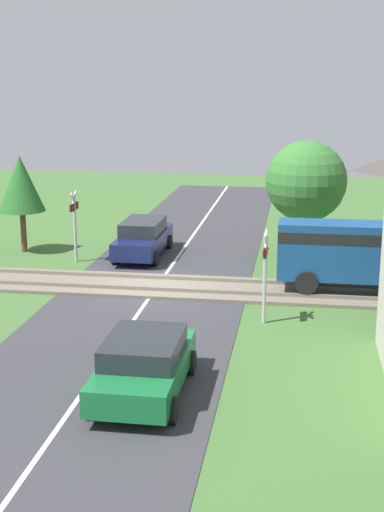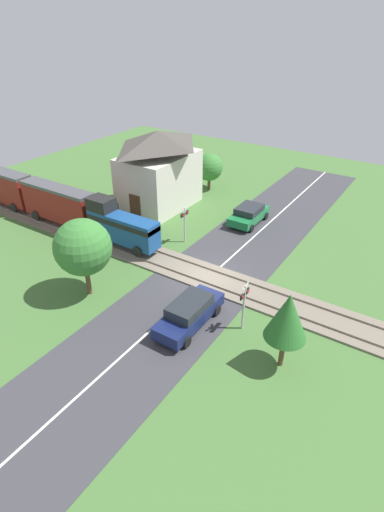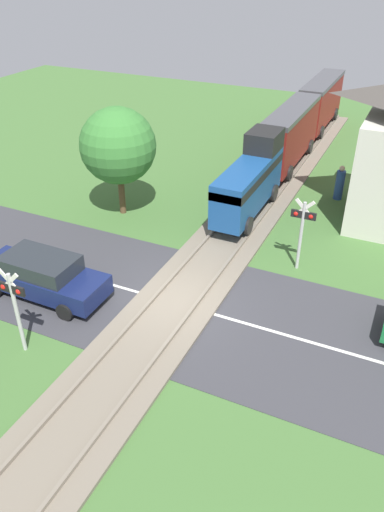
% 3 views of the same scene
% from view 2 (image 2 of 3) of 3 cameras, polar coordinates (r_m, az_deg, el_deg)
% --- Properties ---
extents(ground_plane, '(60.00, 60.00, 0.00)m').
position_cam_2_polar(ground_plane, '(25.21, 2.40, -3.14)').
color(ground_plane, '#426B33').
extents(road_surface, '(48.00, 6.40, 0.02)m').
position_cam_2_polar(road_surface, '(25.21, 2.40, -3.13)').
color(road_surface, '#38383D').
rests_on(road_surface, ground_plane).
extents(track_bed, '(2.80, 48.00, 0.24)m').
position_cam_2_polar(track_bed, '(25.18, 2.40, -3.02)').
color(track_bed, '#756B5B').
rests_on(track_bed, ground_plane).
extents(train, '(1.58, 19.78, 3.18)m').
position_cam_2_polar(train, '(33.01, -19.39, 7.35)').
color(train, navy).
rests_on(train, track_bed).
extents(car_near_crossing, '(4.59, 1.82, 1.53)m').
position_cam_2_polar(car_near_crossing, '(21.14, -0.35, -8.08)').
color(car_near_crossing, '#141E4C').
rests_on(car_near_crossing, ground_plane).
extents(car_far_side, '(4.08, 2.00, 1.41)m').
position_cam_2_polar(car_far_side, '(32.07, 8.13, 5.94)').
color(car_far_side, '#197038').
rests_on(car_far_side, ground_plane).
extents(crossing_signal_west_approach, '(0.90, 0.18, 2.83)m').
position_cam_2_polar(crossing_signal_west_approach, '(20.44, 7.46, -6.30)').
color(crossing_signal_west_approach, '#B7B7B7').
rests_on(crossing_signal_west_approach, ground_plane).
extents(crossing_signal_east_approach, '(0.90, 0.18, 2.83)m').
position_cam_2_polar(crossing_signal_east_approach, '(28.42, -1.07, 5.29)').
color(crossing_signal_east_approach, '#B7B7B7').
rests_on(crossing_signal_east_approach, ground_plane).
extents(station_building, '(7.05, 4.91, 6.44)m').
position_cam_2_polar(station_building, '(34.13, -4.75, 12.02)').
color(station_building, beige).
rests_on(station_building, ground_plane).
extents(pedestrian_by_station, '(0.41, 0.41, 1.66)m').
position_cam_2_polar(pedestrian_by_station, '(32.93, -10.74, 6.40)').
color(pedestrian_by_station, '#2D4C8E').
rests_on(pedestrian_by_station, ground_plane).
extents(tree_by_station, '(2.53, 2.53, 3.40)m').
position_cam_2_polar(tree_by_station, '(38.19, 2.49, 12.55)').
color(tree_by_station, brown).
rests_on(tree_by_station, ground_plane).
extents(tree_roadside_hedge, '(3.25, 3.25, 4.76)m').
position_cam_2_polar(tree_roadside_hedge, '(22.99, -15.34, 1.19)').
color(tree_roadside_hedge, brown).
rests_on(tree_roadside_hedge, ground_plane).
extents(tree_beyond_track, '(1.94, 1.94, 4.07)m').
position_cam_2_polar(tree_beyond_track, '(18.09, 13.49, -8.41)').
color(tree_beyond_track, brown).
rests_on(tree_beyond_track, ground_plane).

